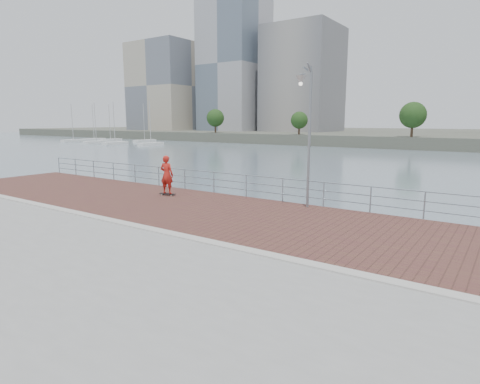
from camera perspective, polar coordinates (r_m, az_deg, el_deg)
The scene contains 9 objects.
water at distance 13.51m, azimuth -5.01°, elevation -15.18°, with size 400.00×400.00×0.00m, color slate.
seawall at distance 10.17m, azimuth -24.45°, elevation -18.80°, with size 40.00×24.00×2.00m, color gray.
brick_lane at distance 15.61m, azimuth 3.35°, elevation -3.81°, with size 40.00×6.80×0.02m, color brown.
curb at distance 12.77m, azimuth -5.15°, elevation -6.92°, with size 40.00×0.40×0.06m, color #B7B5AD.
guardrail at distance 18.40m, azimuth 8.90°, elevation 0.39°, with size 39.06×0.06×1.13m.
street_lamp at distance 17.10m, azimuth 9.33°, elevation 11.24°, with size 0.42×1.23×5.82m.
skateboard at distance 20.66m, azimuth -10.29°, elevation -0.26°, with size 0.90×0.40×0.10m.
skateboarder at distance 20.51m, azimuth -10.38°, elevation 2.44°, with size 0.71×0.47×1.95m, color red.
marina at distance 111.74m, azimuth -17.84°, elevation 6.94°, with size 32.08×18.23×10.18m.
Camera 1 is at (7.86, -9.35, 3.77)m, focal length 30.00 mm.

